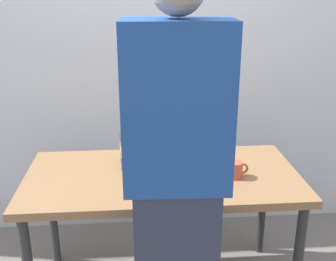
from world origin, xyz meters
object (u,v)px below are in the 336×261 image
(laptop, at_px, (180,157))
(person_figure, at_px, (176,194))
(beer_bottle_dark, at_px, (127,150))
(beer_bottle_green, at_px, (125,144))
(coffee_mug, at_px, (235,169))

(laptop, distance_m, person_figure, 0.69)
(laptop, height_order, beer_bottle_dark, beer_bottle_dark)
(beer_bottle_green, bearing_deg, laptop, -11.84)
(beer_bottle_green, bearing_deg, beer_bottle_dark, -84.96)
(beer_bottle_green, distance_m, beer_bottle_dark, 0.11)
(laptop, distance_m, beer_bottle_dark, 0.31)
(beer_bottle_green, bearing_deg, coffee_mug, -23.68)
(person_figure, bearing_deg, laptop, 82.71)
(beer_bottle_dark, xyz_separation_m, person_figure, (0.21, -0.63, 0.06))
(person_figure, relative_size, coffee_mug, 15.23)
(laptop, distance_m, coffee_mug, 0.34)
(laptop, height_order, beer_bottle_green, beer_bottle_green)
(laptop, distance_m, beer_bottle_green, 0.32)
(laptop, xyz_separation_m, person_figure, (-0.09, -0.68, 0.13))
(laptop, relative_size, coffee_mug, 3.38)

